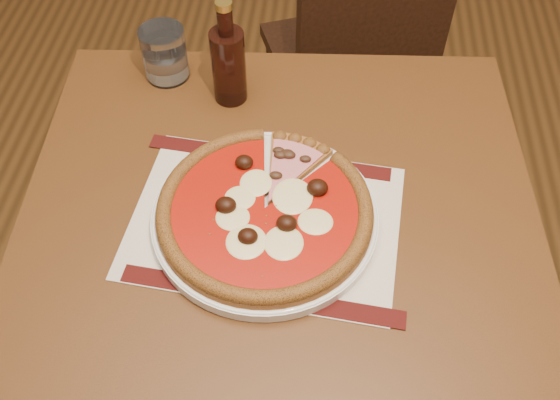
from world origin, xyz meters
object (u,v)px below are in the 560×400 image
object	(u,v)px
table	(279,259)
bottle	(228,63)
water_glass	(165,54)
plate	(265,217)
pizza	(265,210)
chair_far	(355,54)

from	to	relation	value
table	bottle	xyz separation A→B (m)	(-0.11, 0.27, 0.18)
water_glass	bottle	xyz separation A→B (m)	(0.12, -0.05, 0.03)
table	plate	bearing A→B (deg)	-178.81
pizza	table	bearing A→B (deg)	2.20
bottle	table	bearing A→B (deg)	-67.82
table	water_glass	distance (m)	0.42
table	chair_far	xyz separation A→B (m)	(0.13, 0.77, -0.19)
plate	water_glass	distance (m)	0.39
table	water_glass	bearing A→B (deg)	126.31
plate	pizza	bearing A→B (deg)	-107.66
bottle	water_glass	bearing A→B (deg)	158.64
chair_far	water_glass	distance (m)	0.67
chair_far	pizza	bearing A→B (deg)	57.60
table	pizza	size ratio (longest dim) A/B	2.62
plate	bottle	bearing A→B (deg)	108.25
chair_far	pizza	size ratio (longest dim) A/B	2.50
plate	pizza	xyz separation A→B (m)	(-0.00, -0.00, 0.02)
table	chair_far	distance (m)	0.81
plate	pizza	world-z (taller)	pizza
chair_far	bottle	distance (m)	0.67
water_glass	pizza	bearing A→B (deg)	-56.29
pizza	water_glass	bearing A→B (deg)	123.71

